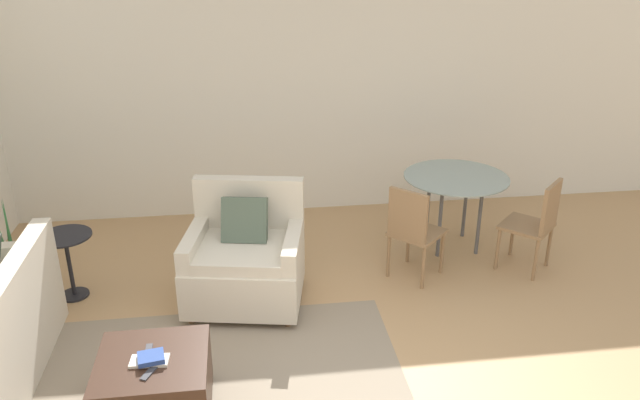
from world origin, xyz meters
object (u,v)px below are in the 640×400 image
Objects in this scene: ottoman at (155,385)px; tv_remote_primary at (150,372)px; armchair at (245,260)px; dining_chair_near_left at (413,228)px; dining_chair_near_right at (537,220)px; tv_remote_secondary at (149,351)px; dining_table at (455,185)px; side_table at (67,254)px; book_stack at (150,359)px; potted_plant at (11,275)px.

tv_remote_primary reaches higher than ottoman.
tv_remote_primary is at bearing -112.28° from armchair.
dining_chair_near_left is at bearing 6.11° from armchair.
dining_chair_near_right is (3.28, 1.66, 0.06)m from tv_remote_primary.
dining_table is (2.73, 2.02, 0.21)m from tv_remote_secondary.
side_table is (-1.50, 0.25, 0.03)m from armchair.
dining_chair_near_left reaches higher than book_stack.
armchair is 1.53m from book_stack.
dining_table is (4.10, 0.44, 0.45)m from potted_plant.
tv_remote_secondary is 0.16× the size of dining_chair_near_right.
dining_table is at bearing 6.14° from potted_plant.
armchair is 1.62m from tv_remote_primary.
dining_chair_near_right is (2.67, 0.16, 0.13)m from armchair.
tv_remote_primary is at bearing -141.85° from dining_chair_near_left.
dining_chair_near_left is at bearing -2.38° from potted_plant.
ottoman is 0.69× the size of dining_table.
side_table is at bearing -5.82° from potted_plant.
book_stack reaches higher than ottoman.
armchair reaches higher than tv_remote_primary.
ottoman is at bearing -49.98° from potted_plant.
side_table is (-0.88, 1.61, 0.17)m from ottoman.
armchair is 1.16× the size of potted_plant.
dining_chair_near_left is at bearing -135.00° from dining_table.
potted_plant is 4.70m from dining_chair_near_right.
armchair is at bearing 66.01° from book_stack.
book_stack is at bearing -141.62° from dining_table.
tv_remote_primary is at bearing -153.22° from dining_chair_near_right.
book_stack is 0.10m from tv_remote_primary.
dining_chair_near_right reaches higher than side_table.
potted_plant reaches higher than dining_chair_near_right.
ottoman is 1.19× the size of side_table.
tv_remote_primary is 3.68m from dining_chair_near_right.
tv_remote_secondary is at bearing -146.11° from dining_chair_near_left.
dining_chair_near_right reaches higher than book_stack.
dining_chair_near_right reaches higher than dining_table.
armchair reaches higher than tv_remote_secondary.
ottoman is 0.78× the size of dining_chair_near_right.
dining_chair_near_right is (4.17, -0.09, 0.10)m from side_table.
ottoman is 0.23m from book_stack.
book_stack is 3.64m from dining_chair_near_right.
dining_chair_near_left is at bearing 38.15° from tv_remote_primary.
tv_remote_secondary is at bearing -116.81° from armchair.
tv_remote_primary is (-0.61, -1.50, 0.07)m from armchair.
dining_table is (2.69, 2.24, 0.21)m from tv_remote_primary.
book_stack reaches higher than tv_remote_primary.
tv_remote_primary is 2.30m from potted_plant.
potted_plant reaches higher than book_stack.
side_table is at bearing -172.17° from dining_table.
potted_plant is (-1.40, 1.66, -0.03)m from ottoman.
armchair is 2.68m from dining_chair_near_right.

